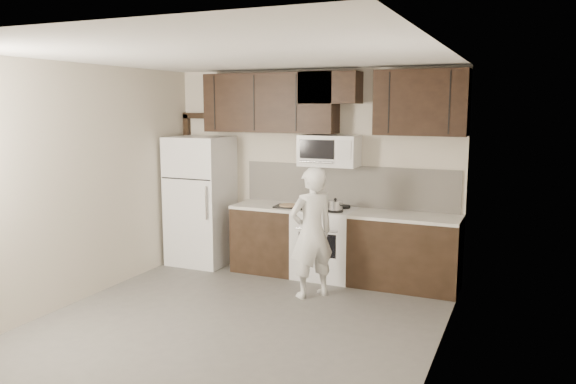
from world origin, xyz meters
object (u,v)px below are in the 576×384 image
Objects in this scene: microwave at (329,151)px; person at (312,233)px; stove at (325,243)px; refrigerator at (201,200)px.

microwave is 0.49× the size of person.
microwave is at bearing -133.17° from person.
person is at bearing -82.23° from stove.
microwave reaches higher than refrigerator.
person is (0.11, -0.89, -0.88)m from microwave.
person is at bearing -83.23° from microwave.
stove is 0.52× the size of refrigerator.
refrigerator is 1.17× the size of person.
microwave is 2.00m from refrigerator.
microwave reaches higher than person.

